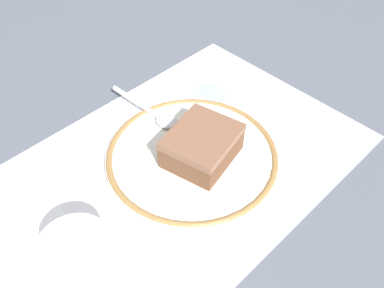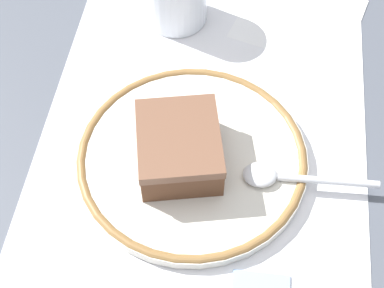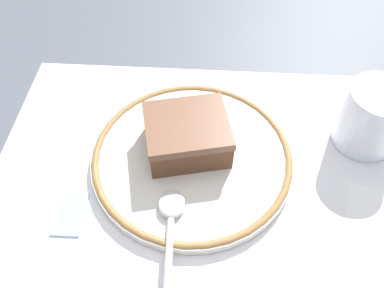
{
  "view_description": "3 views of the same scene",
  "coord_description": "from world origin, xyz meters",
  "px_view_note": "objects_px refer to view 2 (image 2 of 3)",
  "views": [
    {
      "loc": [
        -0.24,
        -0.28,
        0.43
      ],
      "look_at": [
        0.04,
        -0.01,
        0.03
      ],
      "focal_mm": 40.79,
      "sensor_mm": 36.0,
      "label": 1
    },
    {
      "loc": [
        0.34,
        0.03,
        0.49
      ],
      "look_at": [
        0.04,
        -0.01,
        0.03
      ],
      "focal_mm": 54.58,
      "sensor_mm": 36.0,
      "label": 2
    },
    {
      "loc": [
        0.02,
        0.26,
        0.37
      ],
      "look_at": [
        0.04,
        -0.01,
        0.03
      ],
      "focal_mm": 37.15,
      "sensor_mm": 36.0,
      "label": 3
    }
  ],
  "objects_px": {
    "plate": "(192,158)",
    "napkin": "(300,17)",
    "cake_slice": "(179,147)",
    "spoon": "(283,177)",
    "sugar_packet": "(261,288)"
  },
  "relations": [
    {
      "from": "plate",
      "to": "napkin",
      "type": "bearing_deg",
      "value": 155.43
    },
    {
      "from": "plate",
      "to": "cake_slice",
      "type": "height_order",
      "value": "cake_slice"
    },
    {
      "from": "plate",
      "to": "cake_slice",
      "type": "relative_size",
      "value": 2.16
    },
    {
      "from": "plate",
      "to": "spoon",
      "type": "xyz_separation_m",
      "value": [
        0.02,
        0.09,
        0.01
      ]
    },
    {
      "from": "napkin",
      "to": "sugar_packet",
      "type": "xyz_separation_m",
      "value": [
        0.34,
        -0.02,
        0.0
      ]
    },
    {
      "from": "cake_slice",
      "to": "sugar_packet",
      "type": "xyz_separation_m",
      "value": [
        0.12,
        0.09,
        -0.03
      ]
    },
    {
      "from": "sugar_packet",
      "to": "cake_slice",
      "type": "bearing_deg",
      "value": -142.75
    },
    {
      "from": "sugar_packet",
      "to": "napkin",
      "type": "bearing_deg",
      "value": 176.14
    },
    {
      "from": "plate",
      "to": "napkin",
      "type": "relative_size",
      "value": 1.66
    },
    {
      "from": "plate",
      "to": "cake_slice",
      "type": "xyz_separation_m",
      "value": [
        0.01,
        -0.01,
        0.03
      ]
    },
    {
      "from": "cake_slice",
      "to": "napkin",
      "type": "height_order",
      "value": "cake_slice"
    },
    {
      "from": "plate",
      "to": "napkin",
      "type": "distance_m",
      "value": 0.24
    },
    {
      "from": "napkin",
      "to": "sugar_packet",
      "type": "distance_m",
      "value": 0.34
    },
    {
      "from": "cake_slice",
      "to": "sugar_packet",
      "type": "height_order",
      "value": "cake_slice"
    },
    {
      "from": "plate",
      "to": "sugar_packet",
      "type": "distance_m",
      "value": 0.14
    }
  ]
}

